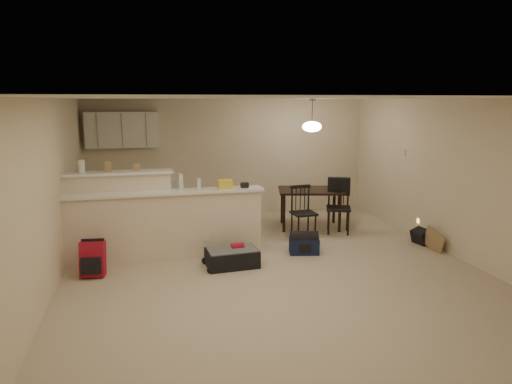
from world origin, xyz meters
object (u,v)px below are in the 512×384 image
object	(u,v)px
navy_duffel	(304,246)
black_daypack	(421,237)
dining_chair_near	(304,212)
dining_chair_far	(339,207)
dining_table	(310,194)
pendant_lamp	(312,126)
suitcase	(232,258)
red_backpack	(93,259)

from	to	relation	value
navy_duffel	black_daypack	xyz separation A→B (m)	(2.16, 0.00, 0.00)
dining_chair_near	dining_chair_far	bearing A→B (deg)	2.26
dining_table	pendant_lamp	distance (m)	1.32
pendant_lamp	suitcase	size ratio (longest dim) A/B	0.81
red_backpack	navy_duffel	distance (m)	3.27
dining_table	navy_duffel	size ratio (longest dim) A/B	2.92
pendant_lamp	red_backpack	world-z (taller)	pendant_lamp
black_daypack	dining_chair_far	bearing A→B (deg)	38.87
dining_chair_far	red_backpack	distance (m)	4.46
black_daypack	suitcase	bearing A→B (deg)	84.91
dining_chair_far	navy_duffel	bearing A→B (deg)	-114.74
dining_chair_far	pendant_lamp	bearing A→B (deg)	150.40
black_daypack	pendant_lamp	bearing A→B (deg)	36.03
pendant_lamp	dining_chair_near	size ratio (longest dim) A/B	0.66
suitcase	red_backpack	size ratio (longest dim) A/B	1.52
dining_chair_near	red_backpack	world-z (taller)	dining_chair_near
pendant_lamp	dining_chair_near	world-z (taller)	pendant_lamp
dining_chair_far	dining_chair_near	bearing A→B (deg)	-151.79
dining_table	red_backpack	world-z (taller)	dining_table
navy_duffel	red_backpack	bearing A→B (deg)	-164.34
dining_table	red_backpack	bearing A→B (deg)	-142.84
pendant_lamp	black_daypack	bearing A→B (deg)	-43.98
suitcase	red_backpack	distance (m)	2.01
suitcase	black_daypack	world-z (taller)	black_daypack
dining_table	dining_chair_near	world-z (taller)	dining_chair_near
red_backpack	navy_duffel	size ratio (longest dim) A/B	1.06
navy_duffel	dining_chair_far	bearing A→B (deg)	55.87
suitcase	navy_duffel	bearing A→B (deg)	9.38
dining_table	dining_chair_far	size ratio (longest dim) A/B	1.37
red_backpack	navy_duffel	bearing A→B (deg)	10.19
navy_duffel	black_daypack	distance (m)	2.16
dining_chair_near	red_backpack	distance (m)	3.74
dining_table	black_daypack	distance (m)	2.19
suitcase	dining_chair_far	bearing A→B (deg)	25.58
dining_table	black_daypack	bearing A→B (deg)	-30.23
pendant_lamp	dining_chair_far	distance (m)	1.61
suitcase	navy_duffel	xyz separation A→B (m)	(1.26, 0.29, 0.00)
dining_chair_far	navy_duffel	world-z (taller)	dining_chair_far
dining_chair_far	black_daypack	distance (m)	1.55
dining_table	dining_chair_near	size ratio (longest dim) A/B	1.47
dining_chair_near	black_daypack	size ratio (longest dim) A/B	3.19
dining_chair_near	dining_chair_far	xyz separation A→B (m)	(0.72, 0.09, 0.04)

